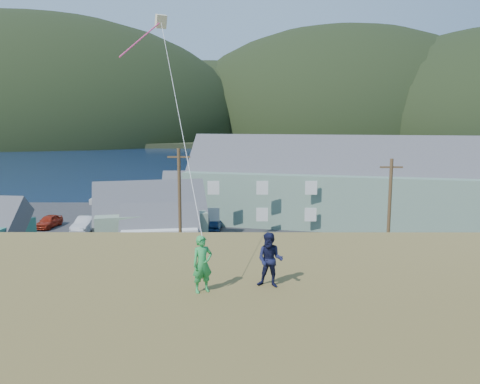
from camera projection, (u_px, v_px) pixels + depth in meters
The scene contains 15 objects.
ground at pixel (210, 291), 32.39m from camera, with size 900.00×900.00×0.00m, color #0A1638.
grass_strip at pixel (208, 301), 30.40m from camera, with size 110.00×8.00×0.10m, color #4C3D19.
waterfront_lot at pixel (221, 232), 49.19m from camera, with size 72.00×36.00×0.12m, color #28282B.
wharf at pixel (188, 195), 71.88m from camera, with size 26.00×14.00×0.90m, color gray.
far_shore at pixel (238, 135), 358.50m from camera, with size 900.00×320.00×2.00m, color black.
far_hills at pixel (292, 136), 308.24m from camera, with size 760.00×265.00×143.00m.
lodge at pixel (340, 184), 52.68m from camera, with size 35.98×17.60×12.20m.
shed_palegreen_near at pixel (151, 218), 43.44m from camera, with size 11.45×8.70×7.43m.
shed_white at pixel (160, 232), 40.78m from camera, with size 7.43×5.47×5.44m.
shed_palegreen_far at pixel (206, 197), 56.22m from camera, with size 10.50×6.23×6.93m.
utility_poles at pixel (169, 218), 33.15m from camera, with size 30.89×0.24×9.75m.
parked_cars at pixel (136, 222), 50.66m from camera, with size 20.03×12.55×1.58m.
kite_flyer_green at pixel (202, 264), 12.23m from camera, with size 0.55×0.36×1.51m, color green.
kite_flyer_navy at pixel (270, 260), 12.62m from camera, with size 0.73×0.57×1.50m, color #131736.
kite_rig at pixel (159, 27), 19.60m from camera, with size 1.84×4.79×11.73m.
Camera 1 is at (2.14, -30.98, 11.66)m, focal length 35.00 mm.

